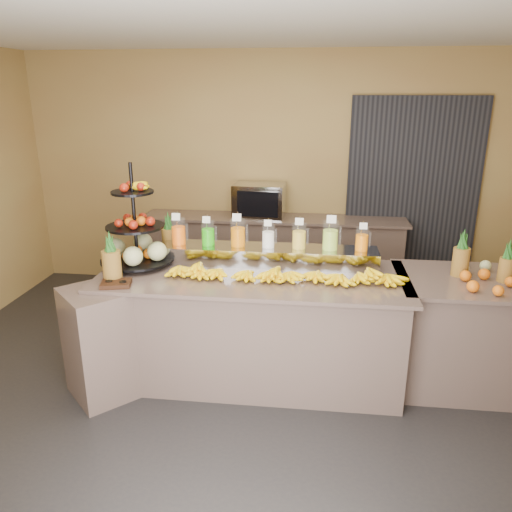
% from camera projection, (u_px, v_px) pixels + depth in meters
% --- Properties ---
extents(ground, '(6.00, 6.00, 0.00)m').
position_uv_depth(ground, '(248.00, 394.00, 4.06)').
color(ground, black).
rests_on(ground, ground).
extents(room_envelope, '(6.04, 5.02, 2.82)m').
position_uv_depth(room_envelope, '(282.00, 150.00, 4.18)').
color(room_envelope, olive).
rests_on(room_envelope, ground).
extents(buffet_counter, '(2.75, 1.25, 0.93)m').
position_uv_depth(buffet_counter, '(239.00, 328.00, 4.17)').
color(buffet_counter, gray).
rests_on(buffet_counter, ground).
extents(right_counter, '(1.08, 0.88, 0.93)m').
position_uv_depth(right_counter, '(460.00, 332.00, 4.09)').
color(right_counter, gray).
rests_on(right_counter, ground).
extents(back_ledge, '(3.10, 0.55, 0.93)m').
position_uv_depth(back_ledge, '(273.00, 254.00, 6.03)').
color(back_ledge, gray).
rests_on(back_ledge, ground).
extents(pitcher_tray, '(1.85, 0.30, 0.15)m').
position_uv_depth(pitcher_tray, '(268.00, 255.00, 4.27)').
color(pitcher_tray, gray).
rests_on(pitcher_tray, buffet_counter).
extents(juice_pitcher_orange_a, '(0.12, 0.13, 0.30)m').
position_uv_depth(juice_pitcher_orange_a, '(179.00, 233.00, 4.31)').
color(juice_pitcher_orange_a, silver).
rests_on(juice_pitcher_orange_a, pitcher_tray).
extents(juice_pitcher_green, '(0.11, 0.12, 0.28)m').
position_uv_depth(juice_pitcher_green, '(208.00, 235.00, 4.28)').
color(juice_pitcher_green, silver).
rests_on(juice_pitcher_green, pitcher_tray).
extents(juice_pitcher_orange_b, '(0.13, 0.13, 0.31)m').
position_uv_depth(juice_pitcher_orange_b, '(238.00, 234.00, 4.25)').
color(juice_pitcher_orange_b, silver).
rests_on(juice_pitcher_orange_b, pitcher_tray).
extents(juice_pitcher_milk, '(0.11, 0.11, 0.26)m').
position_uv_depth(juice_pitcher_milk, '(268.00, 237.00, 4.22)').
color(juice_pitcher_milk, silver).
rests_on(juice_pitcher_milk, pitcher_tray).
extents(juice_pitcher_lemon, '(0.12, 0.12, 0.29)m').
position_uv_depth(juice_pitcher_lemon, '(299.00, 237.00, 4.19)').
color(juice_pitcher_lemon, silver).
rests_on(juice_pitcher_lemon, pitcher_tray).
extents(juice_pitcher_lime, '(0.13, 0.14, 0.32)m').
position_uv_depth(juice_pitcher_lime, '(330.00, 237.00, 4.16)').
color(juice_pitcher_lime, silver).
rests_on(juice_pitcher_lime, pitcher_tray).
extents(juice_pitcher_orange_c, '(0.11, 0.11, 0.26)m').
position_uv_depth(juice_pitcher_orange_c, '(362.00, 240.00, 4.13)').
color(juice_pitcher_orange_c, silver).
rests_on(juice_pitcher_orange_c, pitcher_tray).
extents(banana_heap, '(1.87, 0.17, 0.16)m').
position_uv_depth(banana_heap, '(280.00, 272.00, 3.94)').
color(banana_heap, yellow).
rests_on(banana_heap, buffet_counter).
extents(fruit_stand, '(0.65, 0.65, 0.87)m').
position_uv_depth(fruit_stand, '(141.00, 240.00, 4.20)').
color(fruit_stand, black).
rests_on(fruit_stand, buffet_counter).
extents(condiment_caddy, '(0.25, 0.21, 0.03)m').
position_uv_depth(condiment_caddy, '(116.00, 284.00, 3.81)').
color(condiment_caddy, black).
rests_on(condiment_caddy, buffet_counter).
extents(pineapple_left_a, '(0.15, 0.15, 0.41)m').
position_uv_depth(pineapple_left_a, '(112.00, 263.00, 3.86)').
color(pineapple_left_a, brown).
rests_on(pineapple_left_a, buffet_counter).
extents(pineapple_left_b, '(0.13, 0.13, 0.40)m').
position_uv_depth(pineapple_left_b, '(169.00, 238.00, 4.51)').
color(pineapple_left_b, brown).
rests_on(pineapple_left_b, buffet_counter).
extents(right_fruit_pile, '(0.44, 0.42, 0.23)m').
position_uv_depth(right_fruit_pile, '(483.00, 274.00, 3.85)').
color(right_fruit_pile, brown).
rests_on(right_fruit_pile, right_counter).
extents(oven_warmer, '(0.61, 0.45, 0.39)m').
position_uv_depth(oven_warmer, '(260.00, 200.00, 5.84)').
color(oven_warmer, gray).
rests_on(oven_warmer, back_ledge).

